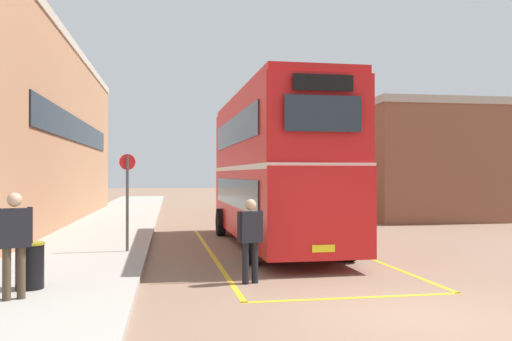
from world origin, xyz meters
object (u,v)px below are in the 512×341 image
single_deck_bus (277,184)px  pedestrian_boarding (250,234)px  double_decker_bus (273,166)px  pedestrian_waiting_near (14,237)px  litter_bin (30,266)px  bus_stop_sign (127,193)px

single_deck_bus → pedestrian_boarding: size_ratio=4.85×
double_decker_bus → pedestrian_boarding: 6.01m
double_decker_bus → pedestrian_waiting_near: (-5.82, -7.00, -1.31)m
litter_bin → single_deck_bus: bearing=68.2°
litter_bin → bus_stop_sign: bus_stop_sign is taller
single_deck_bus → pedestrian_boarding: bearing=-102.7°
pedestrian_boarding → litter_bin: size_ratio=2.04×
double_decker_bus → single_deck_bus: 17.69m
pedestrian_waiting_near → bus_stop_sign: (1.44, 5.60, 0.55)m
double_decker_bus → bus_stop_sign: (-4.37, -1.41, -0.76)m
bus_stop_sign → pedestrian_boarding: bearing=-56.3°
single_deck_bus → litter_bin: single_deck_bus is taller
double_decker_bus → pedestrian_boarding: double_decker_bus is taller
pedestrian_waiting_near → litter_bin: pedestrian_waiting_near is taller
pedestrian_boarding → single_deck_bus: bearing=77.3°
pedestrian_waiting_near → bus_stop_sign: 5.80m
single_deck_bus → pedestrian_boarding: single_deck_bus is taller
single_deck_bus → pedestrian_waiting_near: 26.07m
single_deck_bus → bus_stop_sign: 20.34m
litter_bin → bus_stop_sign: 5.07m
double_decker_bus → litter_bin: double_decker_bus is taller
double_decker_bus → pedestrian_waiting_near: double_decker_bus is taller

